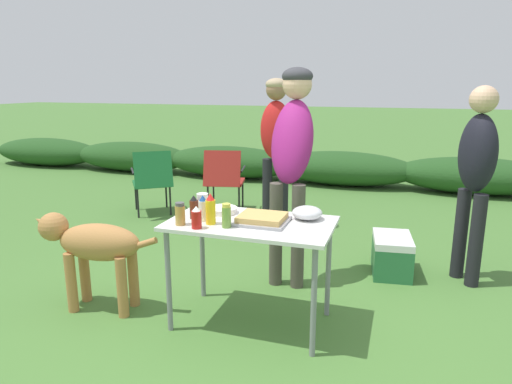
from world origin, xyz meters
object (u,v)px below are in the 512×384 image
paper_cup_stack (203,205)px  folding_table (251,233)px  food_tray (262,219)px  camp_chair_green_behind_table (152,179)px  ketchup_bottle (196,218)px  spice_jar (180,214)px  standing_person_in_gray_fleece (276,136)px  standing_person_with_beanie (476,167)px  camp_chair_near_hedge (224,177)px  mayo_bottle (203,209)px  dog (93,245)px  bbq_sauce_bottle (194,207)px  standing_person_in_dark_puffer (292,147)px  cooler_box (392,255)px  mixing_bowl (307,213)px  plate_stack (222,210)px  relish_jar (226,216)px  mustard_bottle (211,209)px

paper_cup_stack → folding_table: bearing=-3.6°
food_tray → camp_chair_green_behind_table: (-2.13, 2.18, -0.30)m
ketchup_bottle → spice_jar: bearing=165.3°
folding_table → food_tray: (0.08, -0.00, 0.10)m
spice_jar → standing_person_in_gray_fleece: bearing=90.3°
standing_person_with_beanie → camp_chair_near_hedge: bearing=-148.0°
mayo_bottle → dog: size_ratio=0.18×
bbq_sauce_bottle → standing_person_in_dark_puffer: size_ratio=0.09×
folding_table → cooler_box: bearing=52.9°
food_tray → mixing_bowl: (0.27, 0.18, 0.02)m
plate_stack → paper_cup_stack: size_ratio=1.32×
standing_person_in_dark_puffer → cooler_box: (0.82, 0.39, -0.97)m
food_tray → relish_jar: bearing=-139.5°
mayo_bottle → dog: (-0.86, -0.07, -0.33)m
mustard_bottle → standing_person_with_beanie: 2.20m
mayo_bottle → spice_jar: (-0.11, -0.13, -0.01)m
mixing_bowl → dog: bearing=-167.7°
ketchup_bottle → spice_jar: 0.14m
mixing_bowl → ketchup_bottle: size_ratio=1.40×
folding_table → bbq_sauce_bottle: (-0.39, -0.05, 0.15)m
bbq_sauce_bottle → cooler_box: bearing=43.7°
food_tray → cooler_box: (0.83, 1.20, -0.60)m
mixing_bowl → relish_jar: (-0.45, -0.34, 0.03)m
mustard_bottle → spice_jar: (-0.18, -0.08, -0.03)m
camp_chair_near_hedge → cooler_box: bearing=-45.4°
ketchup_bottle → standing_person_in_gray_fleece: 2.40m
mustard_bottle → bbq_sauce_bottle: 0.18m
folding_table → standing_person_with_beanie: (1.50, 1.22, 0.32)m
paper_cup_stack → camp_chair_green_behind_table: paper_cup_stack is taller
standing_person_in_gray_fleece → camp_chair_near_hedge: (-0.79, 0.40, -0.60)m
food_tray → cooler_box: 1.57m
paper_cup_stack → relish_jar: paper_cup_stack is taller
paper_cup_stack → spice_jar: paper_cup_stack is taller
plate_stack → ketchup_bottle: size_ratio=1.45×
mixing_bowl → mustard_bottle: size_ratio=0.99×
ketchup_bottle → cooler_box: (1.19, 1.44, -0.64)m
relish_jar → standing_person_with_beanie: 2.13m
standing_person_with_beanie → standing_person_in_dark_puffer: bearing=-105.8°
plate_stack → standing_person_in_gray_fleece: bearing=94.8°
folding_table → paper_cup_stack: paper_cup_stack is taller
paper_cup_stack → standing_person_with_beanie: 2.22m
folding_table → plate_stack: size_ratio=5.17×
folding_table → mustard_bottle: (-0.24, -0.13, 0.18)m
folding_table → camp_chair_green_behind_table: (-2.05, 2.18, -0.20)m
paper_cup_stack → standing_person_in_gray_fleece: (-0.07, 2.11, 0.25)m
ketchup_bottle → spice_jar: (-0.13, 0.03, 0.00)m
mixing_bowl → spice_jar: (-0.76, -0.38, 0.03)m
standing_person_with_beanie → folding_table: bearing=-83.1°
ketchup_bottle → spice_jar: spice_jar is taller
bbq_sauce_bottle → standing_person_in_gray_fleece: standing_person_in_gray_fleece is taller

